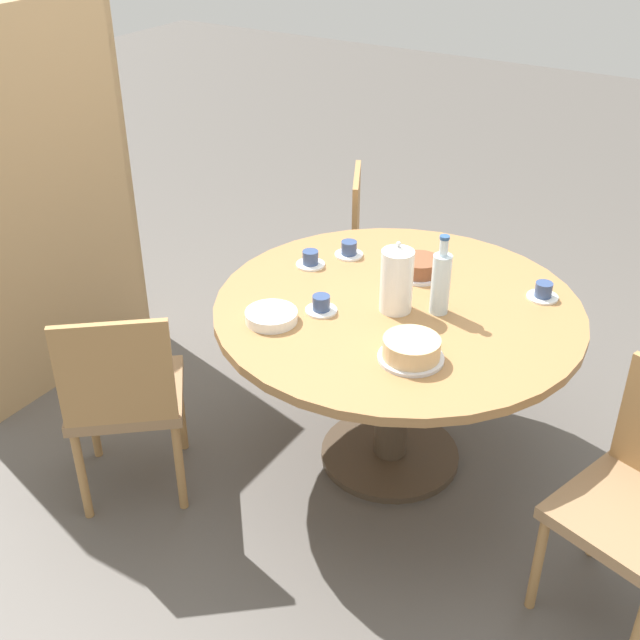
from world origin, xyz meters
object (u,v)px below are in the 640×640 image
(coffee_pot, at_px, (397,279))
(cake_main, at_px, (411,350))
(cup_d, at_px, (543,292))
(cup_c, at_px, (321,305))
(cup_a, at_px, (310,260))
(cup_b, at_px, (349,250))
(chair_a, at_px, (125,395))
(chair_c, at_px, (382,249))
(water_bottle, at_px, (441,282))
(bookshelf, at_px, (32,213))
(cake_second, at_px, (419,267))

(coffee_pot, relative_size, cake_main, 1.24)
(cup_d, bearing_deg, cup_c, 128.50)
(cup_a, height_order, cup_b, same)
(cup_c, bearing_deg, cup_d, -51.50)
(chair_a, distance_m, cup_a, 0.91)
(chair_c, bearing_deg, water_bottle, -169.10)
(bookshelf, bearing_deg, coffee_pot, 96.65)
(cup_b, height_order, cup_c, same)
(bookshelf, bearing_deg, cup_d, 104.93)
(cup_a, bearing_deg, coffee_pot, -106.95)
(chair_a, distance_m, cake_second, 1.24)
(cake_second, xyz_separation_m, cup_b, (0.01, 0.33, -0.01))
(coffee_pot, bearing_deg, bookshelf, 96.65)
(bookshelf, bearing_deg, chair_a, 63.45)
(coffee_pot, bearing_deg, chair_a, 131.11)
(cake_second, distance_m, cup_a, 0.44)
(cup_b, bearing_deg, cup_d, -84.92)
(bookshelf, distance_m, cup_d, 2.22)
(cup_c, bearing_deg, coffee_pot, -55.63)
(cake_main, bearing_deg, water_bottle, 8.96)
(cake_main, distance_m, cake_second, 0.61)
(chair_c, height_order, cake_second, chair_c)
(bookshelf, distance_m, cup_a, 1.29)
(chair_a, xyz_separation_m, cake_main, (0.40, -0.96, 0.31))
(coffee_pot, relative_size, cup_b, 2.33)
(chair_c, xyz_separation_m, cake_second, (-0.64, -0.49, 0.31))
(chair_c, distance_m, cup_a, 0.85)
(cake_main, bearing_deg, bookshelf, 87.87)
(chair_a, xyz_separation_m, bookshelf, (0.47, 0.94, 0.34))
(chair_a, height_order, cup_c, chair_a)
(chair_a, relative_size, cup_c, 7.23)
(chair_c, distance_m, water_bottle, 1.17)
(cup_b, bearing_deg, chair_c, 14.48)
(cake_main, height_order, cup_c, cake_main)
(chair_c, relative_size, cup_a, 7.23)
(cup_b, bearing_deg, cake_second, -91.07)
(coffee_pot, relative_size, cup_c, 2.33)
(bookshelf, relative_size, cake_main, 7.60)
(cake_main, bearing_deg, cup_c, 74.81)
(coffee_pot, xyz_separation_m, cake_main, (-0.27, -0.20, -0.09))
(chair_a, relative_size, cup_a, 7.23)
(bookshelf, height_order, coffee_pot, bookshelf)
(chair_a, relative_size, cake_main, 3.83)
(chair_a, height_order, bookshelf, bookshelf)
(coffee_pot, height_order, cup_b, coffee_pot)
(cup_a, bearing_deg, cup_c, -141.66)
(cup_c, bearing_deg, chair_a, 133.59)
(cake_main, xyz_separation_m, cake_second, (0.57, 0.24, -0.00))
(cup_b, bearing_deg, cup_a, 151.07)
(cake_main, relative_size, cup_d, 1.89)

